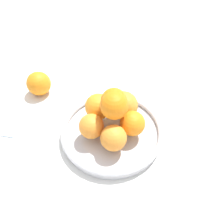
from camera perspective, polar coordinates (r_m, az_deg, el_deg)
ground_plane at (r=0.65m, az=0.00°, el=-5.91°), size 4.00×4.00×0.00m
fruit_bowl at (r=0.63m, az=0.00°, el=-5.04°), size 0.29×0.29×0.03m
orange_pile at (r=0.59m, az=0.30°, el=-0.39°), size 0.18×0.18×0.13m
stray_orange at (r=0.79m, az=-18.58°, el=7.06°), size 0.08×0.08×0.08m
napkin_folded at (r=0.76m, az=-26.24°, el=-1.75°), size 0.14×0.14×0.01m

